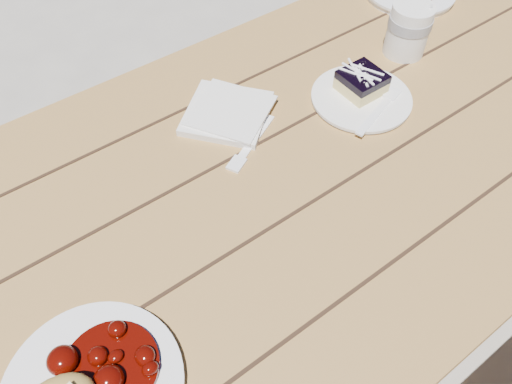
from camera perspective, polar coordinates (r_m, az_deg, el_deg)
ground at (r=1.53m, az=2.68°, el=-15.88°), size 60.00×60.00×0.00m
picnic_table at (r=1.01m, az=3.92°, el=-3.01°), size 2.00×1.55×0.75m
goulash_stew at (r=0.69m, az=-16.56°, el=-18.27°), size 0.12×0.12×0.04m
dessert_plate at (r=1.02m, az=11.92°, el=10.40°), size 0.19×0.19×0.01m
blueberry_cake at (r=1.01m, az=11.99°, el=12.21°), size 0.08×0.08×0.05m
fork_dessert at (r=0.98m, az=13.38°, el=8.51°), size 0.16×0.07×0.00m
coffee_cup at (r=1.14m, az=17.01°, el=17.29°), size 0.09×0.09×0.11m
napkin_stack at (r=0.96m, az=-3.34°, el=8.98°), size 0.21×0.21×0.01m
fork_table at (r=0.92m, az=0.01°, el=6.33°), size 0.15×0.09×0.00m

